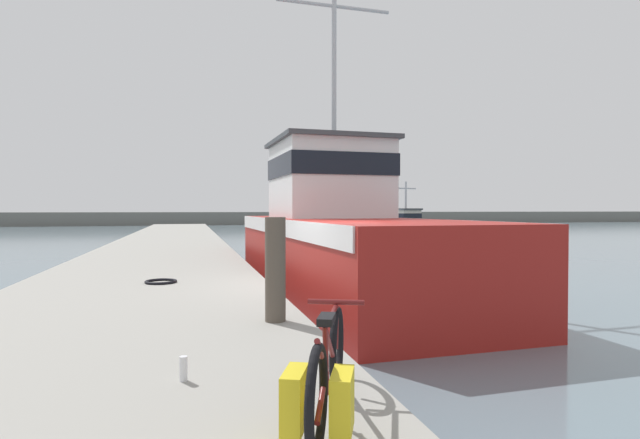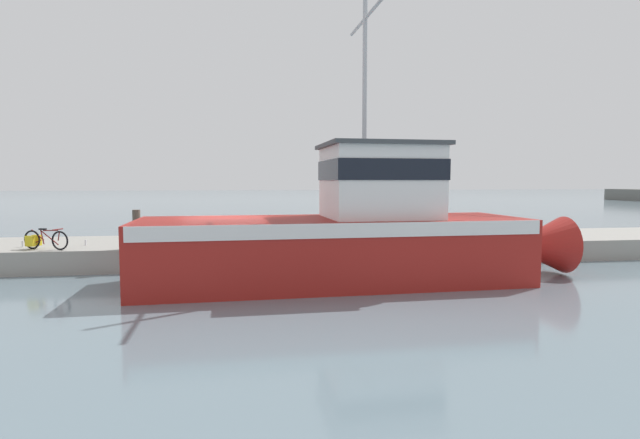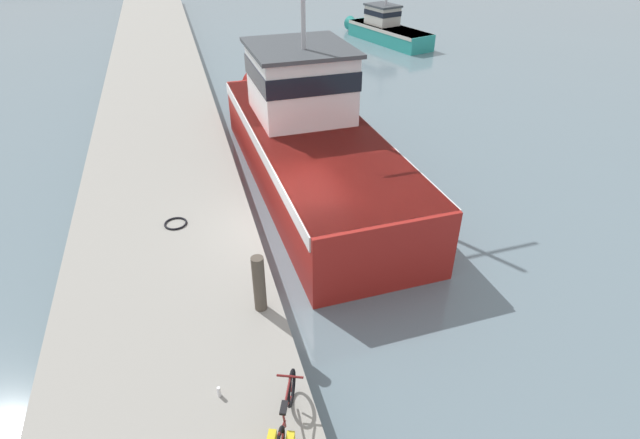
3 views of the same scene
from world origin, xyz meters
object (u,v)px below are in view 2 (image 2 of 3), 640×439
object	(u,v)px
fishing_boat_main	(354,232)
mooring_post	(137,229)
water_bottle_by_bike	(23,244)
bicycle_touring	(42,240)
water_bottle_on_curb	(86,243)

from	to	relation	value
fishing_boat_main	mooring_post	bearing A→B (deg)	-114.41
fishing_boat_main	water_bottle_by_bike	xyz separation A→B (m)	(-3.82, -10.82, -0.62)
fishing_boat_main	bicycle_touring	world-z (taller)	fishing_boat_main
mooring_post	water_bottle_on_curb	xyz separation A→B (m)	(-1.09, -1.97, -0.55)
fishing_boat_main	bicycle_touring	distance (m)	10.40
mooring_post	water_bottle_on_curb	world-z (taller)	mooring_post
water_bottle_on_curb	mooring_post	bearing A→B (deg)	60.93
mooring_post	fishing_boat_main	bearing A→B (deg)	67.30
bicycle_touring	water_bottle_on_curb	bearing A→B (deg)	151.73
fishing_boat_main	water_bottle_on_curb	xyz separation A→B (m)	(-3.96, -8.82, -0.63)
bicycle_touring	mooring_post	world-z (taller)	mooring_post
bicycle_touring	water_bottle_by_bike	xyz separation A→B (m)	(-0.76, -0.89, -0.22)
fishing_boat_main	water_bottle_on_curb	world-z (taller)	fishing_boat_main
fishing_boat_main	water_bottle_by_bike	bearing A→B (deg)	-111.14
mooring_post	water_bottle_on_curb	bearing A→B (deg)	-119.07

